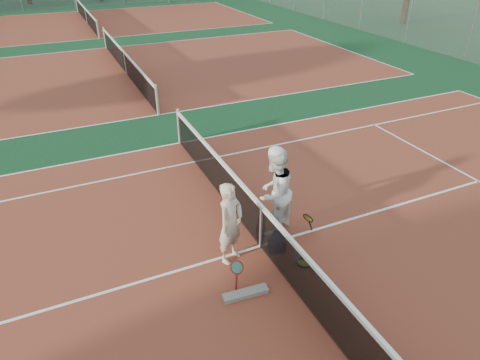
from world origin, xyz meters
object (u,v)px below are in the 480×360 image
at_px(racket_red, 237,274).
at_px(racket_black_held, 308,224).
at_px(sports_bag_purple, 277,246).
at_px(player_b, 274,192).
at_px(racket_spare, 303,263).
at_px(water_bottle, 297,256).
at_px(sports_bag_navy, 277,242).
at_px(net_main, 261,226).
at_px(player_a, 231,223).

xyz_separation_m(racket_red, racket_black_held, (2.01, 0.80, -0.02)).
bearing_deg(sports_bag_purple, player_b, 68.45).
height_order(racket_spare, sports_bag_purple, sports_bag_purple).
distance_m(sports_bag_purple, water_bottle, 0.50).
distance_m(sports_bag_navy, sports_bag_purple, 0.12).
xyz_separation_m(net_main, racket_red, (-0.92, -0.85, -0.21)).
relative_size(net_main, racket_black_held, 19.99).
distance_m(net_main, racket_red, 1.27).
bearing_deg(player_b, sports_bag_purple, 37.11).
height_order(net_main, racket_red, net_main).
height_order(racket_red, water_bottle, racket_red).
bearing_deg(racket_spare, water_bottle, 13.65).
distance_m(player_a, sports_bag_purple, 1.21).
height_order(racket_red, racket_spare, racket_red).
distance_m(racket_red, water_bottle, 1.37).
bearing_deg(water_bottle, player_a, 150.70).
bearing_deg(player_b, racket_red, 9.93).
xyz_separation_m(net_main, player_a, (-0.71, -0.09, 0.35)).
relative_size(player_b, racket_red, 3.31).
xyz_separation_m(sports_bag_navy, sports_bag_purple, (-0.06, -0.10, -0.02)).
height_order(racket_black_held, water_bottle, racket_black_held).
bearing_deg(racket_red, sports_bag_navy, -28.54).
bearing_deg(water_bottle, racket_black_held, 45.56).
distance_m(racket_black_held, sports_bag_purple, 0.89).
bearing_deg(sports_bag_navy, player_b, 70.62).
bearing_deg(player_a, water_bottle, -61.03).
bearing_deg(sports_bag_purple, player_a, 169.19).
xyz_separation_m(racket_black_held, water_bottle, (-0.66, -0.67, -0.12)).
bearing_deg(sports_bag_purple, sports_bag_navy, 57.59).
bearing_deg(player_b, racket_spare, 60.13).
relative_size(net_main, racket_spare, 18.30).
height_order(net_main, sports_bag_navy, net_main).
relative_size(player_a, player_b, 0.88).
xyz_separation_m(player_a, sports_bag_purple, (0.94, -0.18, -0.73)).
distance_m(net_main, racket_spare, 1.11).
relative_size(racket_red, water_bottle, 1.97).
relative_size(sports_bag_navy, sports_bag_purple, 1.15).
distance_m(player_b, racket_red, 2.00).
height_order(racket_black_held, sports_bag_purple, racket_black_held).
bearing_deg(racket_red, player_b, -16.72).
height_order(net_main, water_bottle, net_main).
bearing_deg(water_bottle, racket_spare, -50.73).
bearing_deg(sports_bag_navy, net_main, 150.97).
bearing_deg(player_b, net_main, 6.72).
bearing_deg(net_main, racket_red, -137.14).
relative_size(racket_black_held, sports_bag_purple, 1.72).
height_order(sports_bag_purple, water_bottle, water_bottle).
bearing_deg(sports_bag_navy, sports_bag_purple, -122.41).
xyz_separation_m(net_main, player_b, (0.49, 0.39, 0.47)).
xyz_separation_m(racket_spare, water_bottle, (-0.09, 0.11, 0.14)).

